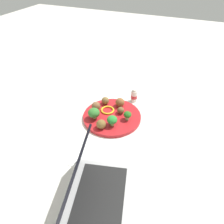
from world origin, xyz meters
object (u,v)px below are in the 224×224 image
at_px(meatball_back_left, 121,110).
at_px(fork, 94,155).
at_px(broccoli_floret_center, 112,120).
at_px(laptop, 91,198).
at_px(meatball_front_right, 120,102).
at_px(meatball_far_rim, 101,124).
at_px(pepper_ring_back_right, 108,110).
at_px(yogurt_bottle, 134,96).
at_px(knife, 86,152).
at_px(broccoli_floret_mid_right, 94,113).
at_px(plate, 112,116).
at_px(broccoli_floret_near_rim, 128,115).
at_px(napkin, 91,153).
at_px(meatball_center, 105,101).
at_px(meatball_near_rim, 96,106).

relative_size(meatball_back_left, fork, 0.28).
relative_size(broccoli_floret_center, laptop, 0.14).
xyz_separation_m(broccoli_floret_center, meatball_front_right, (-0.15, -0.02, -0.01)).
distance_m(fork, laptop, 0.20).
xyz_separation_m(meatball_far_rim, meatball_front_right, (-0.19, 0.02, 0.00)).
distance_m(meatball_back_left, meatball_front_right, 0.06).
distance_m(meatball_back_left, laptop, 0.47).
bearing_deg(pepper_ring_back_right, yogurt_bottle, 150.02).
bearing_deg(meatball_front_right, pepper_ring_back_right, -35.20).
relative_size(pepper_ring_back_right, knife, 0.46).
relative_size(pepper_ring_back_right, yogurt_bottle, 0.91).
distance_m(meatball_front_right, pepper_ring_back_right, 0.08).
relative_size(broccoli_floret_mid_right, laptop, 0.15).
bearing_deg(knife, plate, 177.32).
distance_m(broccoli_floret_near_rim, pepper_ring_back_right, 0.12).
bearing_deg(meatball_far_rim, plate, 174.03).
height_order(broccoli_floret_center, broccoli_floret_mid_right, broccoli_floret_mid_right).
bearing_deg(napkin, laptop, 28.23).
relative_size(meatball_center, napkin, 0.23).
bearing_deg(fork, meatball_front_right, -177.20).
xyz_separation_m(knife, yogurt_bottle, (-0.42, 0.07, 0.03)).
height_order(meatball_near_rim, knife, meatball_near_rim).
xyz_separation_m(plate, knife, (0.25, -0.01, -0.00)).
bearing_deg(meatball_center, broccoli_floret_mid_right, -0.45).
bearing_deg(plate, laptop, 14.09).
bearing_deg(meatball_front_right, laptop, 10.94).
relative_size(meatball_back_left, meatball_front_right, 0.74).
bearing_deg(meatball_near_rim, meatball_center, 161.69).
distance_m(broccoli_floret_mid_right, knife, 0.21).
relative_size(broccoli_floret_center, knife, 0.35).
bearing_deg(meatball_center, fork, 16.14).
xyz_separation_m(broccoli_floret_mid_right, pepper_ring_back_right, (-0.08, 0.04, -0.03)).
bearing_deg(napkin, pepper_ring_back_right, -171.18).
height_order(plate, meatball_back_left, meatball_back_left).
bearing_deg(pepper_ring_back_right, meatball_near_rim, -75.99).
xyz_separation_m(meatball_front_right, fork, (0.33, 0.02, -0.03)).
bearing_deg(broccoli_floret_mid_right, fork, 25.85).
bearing_deg(laptop, fork, -155.27).
xyz_separation_m(meatball_near_rim, meatball_center, (-0.06, 0.02, -0.00)).
relative_size(meatball_near_rim, knife, 0.30).
height_order(meatball_near_rim, pepper_ring_back_right, meatball_near_rim).
relative_size(meatball_center, fork, 0.32).
xyz_separation_m(napkin, laptop, (0.19, 0.10, 0.04)).
bearing_deg(fork, meatball_back_left, 178.44).
height_order(meatball_back_left, meatball_front_right, meatball_front_right).
xyz_separation_m(meatball_front_right, knife, (0.33, -0.02, -0.03)).
xyz_separation_m(broccoli_floret_near_rim, meatball_center, (-0.07, -0.15, -0.01)).
height_order(meatball_back_left, fork, meatball_back_left).
height_order(broccoli_floret_mid_right, meatball_near_rim, broccoli_floret_mid_right).
distance_m(broccoli_floret_near_rim, yogurt_bottle, 0.18).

